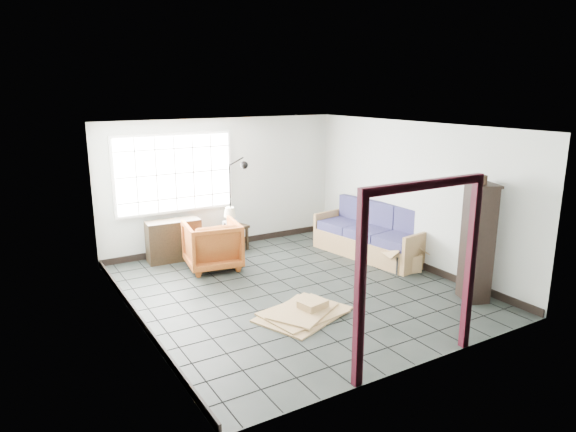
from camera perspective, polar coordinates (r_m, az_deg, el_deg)
ground at (r=8.39m, az=0.69°, el=-8.12°), size 5.50×5.50×0.00m
room_shell at (r=7.94m, az=0.62°, el=3.25°), size 5.02×5.52×2.61m
window_panel at (r=9.94m, az=-12.49°, el=4.65°), size 2.32×0.08×1.52m
doorway_trim at (r=5.93m, az=14.54°, el=-3.95°), size 1.80×0.08×2.20m
futon_sofa at (r=10.06m, az=9.39°, el=-2.30°), size 1.22×2.40×1.01m
armchair at (r=9.30m, az=-8.42°, el=-2.93°), size 1.04×1.00×0.95m
side_table at (r=10.29m, az=-6.06°, el=-1.52°), size 0.56×0.56×0.51m
table_lamp at (r=10.19m, az=-6.49°, el=0.34°), size 0.25×0.25×0.37m
projector at (r=10.25m, az=-6.41°, el=-0.80°), size 0.30×0.25×0.09m
floor_lamp at (r=10.13m, az=-5.65°, el=1.62°), size 0.49×0.36×1.87m
console_shelf at (r=9.87m, az=-12.57°, el=-2.66°), size 1.01×0.44×0.77m
tall_shelf at (r=8.21m, az=20.30°, el=-2.71°), size 0.53×0.60×1.81m
pot at (r=7.93m, az=20.68°, el=3.79°), size 0.19×0.19×0.13m
open_box at (r=9.39m, az=12.84°, el=-5.00°), size 0.84×0.55×0.44m
cardboard_pile at (r=7.48m, az=1.83°, el=-10.58°), size 1.52×1.30×0.19m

